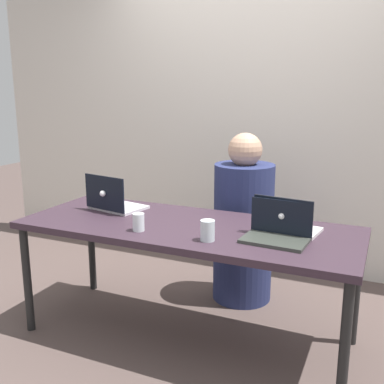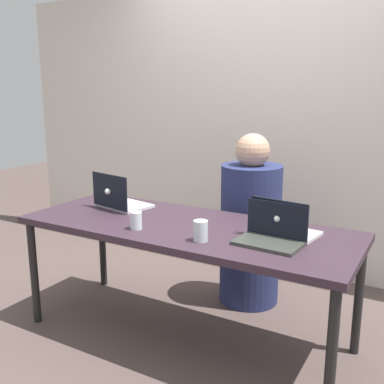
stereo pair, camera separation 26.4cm
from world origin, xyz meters
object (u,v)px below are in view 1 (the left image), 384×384
Objects in this scene: water_glass_right at (208,232)px; water_glass_left at (139,223)px; laptop_front_right at (277,232)px; laptop_back_left at (114,202)px; laptop_back_right at (287,224)px; person_at_center at (243,227)px.

water_glass_right is 1.10× the size of water_glass_left.
laptop_front_right is at bearing 24.39° from water_glass_right.
laptop_front_right reaches higher than water_glass_left.
laptop_front_right is 1.13m from laptop_back_left.
laptop_back_left is (-1.14, 0.02, 0.01)m from laptop_back_right.
person_at_center is 12.08× the size of water_glass_left.
laptop_back_left is 0.49m from water_glass_left.
water_glass_right is (0.07, -0.86, 0.23)m from person_at_center.
laptop_back_right is 3.58× the size of water_glass_left.
laptop_front_right is at bearing 116.40° from person_at_center.
laptop_back_right reaches higher than laptop_front_right.
laptop_back_right is at bearing 86.77° from laptop_front_right.
laptop_front_right is 0.91× the size of laptop_back_left.
person_at_center reaches higher than laptop_back_right.
person_at_center reaches higher than laptop_back_left.
laptop_front_right is (0.40, -0.71, 0.23)m from person_at_center.
water_glass_right is 0.41m from water_glass_left.
person_at_center is 0.74m from laptop_back_right.
water_glass_right is at bearing 0.25° from water_glass_left.
person_at_center reaches higher than water_glass_right.
water_glass_left is (0.37, -0.32, -0.01)m from laptop_back_left.
person_at_center is 3.51× the size of laptop_front_right.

